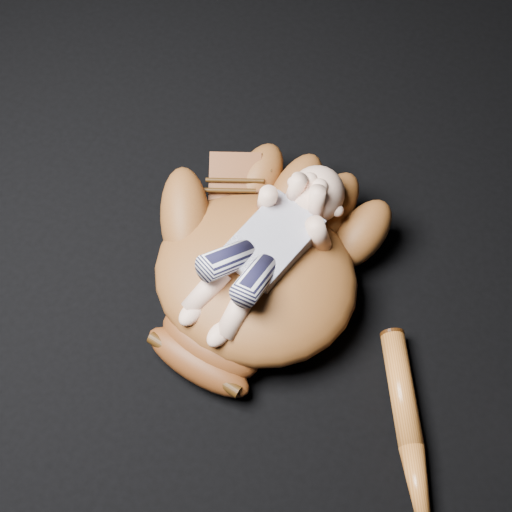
% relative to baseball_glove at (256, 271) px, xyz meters
% --- Properties ---
extents(baseball_glove, '(0.54, 0.60, 0.17)m').
position_rel_baseball_glove_xyz_m(baseball_glove, '(0.00, 0.00, 0.00)').
color(baseball_glove, '#5C3013').
rests_on(baseball_glove, ground).
extents(newborn_baby, '(0.27, 0.42, 0.16)m').
position_rel_baseball_glove_xyz_m(newborn_baby, '(0.01, 0.01, 0.06)').
color(newborn_baby, '#DDAA8E').
rests_on(newborn_baby, baseball_glove).
extents(baseball_bat, '(0.26, 0.43, 0.04)m').
position_rel_baseball_glove_xyz_m(baseball_bat, '(0.38, -0.19, -0.06)').
color(baseball_bat, '#A85B20').
rests_on(baseball_bat, ground).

